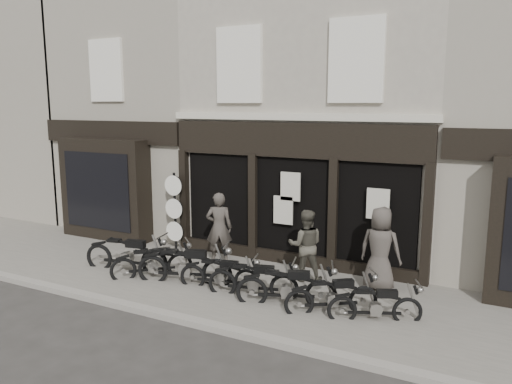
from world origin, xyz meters
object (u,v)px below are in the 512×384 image
at_px(motorcycle_0, 127,257).
at_px(man_right, 380,249).
at_px(man_left, 219,228).
at_px(advert_sign_post, 175,215).
at_px(motorcycle_5, 288,291).
at_px(man_centre, 306,245).
at_px(motorcycle_2, 186,269).
at_px(motorcycle_1, 153,265).
at_px(motorcycle_3, 221,277).
at_px(motorcycle_4, 254,283).
at_px(motorcycle_7, 376,308).
at_px(motorcycle_6, 333,299).

bearing_deg(motorcycle_0, man_right, 3.27).
bearing_deg(man_left, advert_sign_post, -37.64).
distance_m(motorcycle_5, man_centre, 1.68).
bearing_deg(motorcycle_2, man_left, 74.98).
bearing_deg(motorcycle_1, motorcycle_0, 131.04).
bearing_deg(man_right, motorcycle_3, 28.10).
bearing_deg(motorcycle_2, motorcycle_3, -12.12).
xyz_separation_m(motorcycle_1, man_centre, (3.50, 1.48, 0.61)).
height_order(motorcycle_5, man_right, man_right).
distance_m(man_left, man_centre, 2.60).
bearing_deg(motorcycle_0, motorcycle_3, -10.83).
height_order(motorcycle_3, man_left, man_left).
xyz_separation_m(motorcycle_2, man_centre, (2.50, 1.48, 0.55)).
xyz_separation_m(motorcycle_4, motorcycle_5, (0.87, -0.10, 0.02)).
bearing_deg(motorcycle_7, motorcycle_5, 157.79).
relative_size(motorcycle_6, man_right, 0.89).
xyz_separation_m(motorcycle_3, man_left, (-1.02, 1.60, 0.71)).
bearing_deg(motorcycle_3, man_left, 108.56).
bearing_deg(advert_sign_post, man_right, -4.19).
distance_m(motorcycle_4, advert_sign_post, 4.33).
height_order(motorcycle_2, motorcycle_4, motorcycle_2).
height_order(motorcycle_7, man_right, man_right).
distance_m(man_left, man_right, 4.35).
bearing_deg(motorcycle_0, motorcycle_1, -15.18).
bearing_deg(advert_sign_post, man_left, -13.19).
distance_m(motorcycle_3, motorcycle_7, 3.69).
distance_m(motorcycle_5, advert_sign_post, 5.14).
height_order(motorcycle_6, man_centre, man_centre).
xyz_separation_m(motorcycle_0, motorcycle_5, (4.60, -0.14, -0.03)).
xyz_separation_m(motorcycle_6, man_centre, (-1.21, 1.48, 0.62)).
height_order(motorcycle_5, advert_sign_post, advert_sign_post).
bearing_deg(motorcycle_3, man_centre, 27.45).
xyz_separation_m(motorcycle_7, man_right, (-0.36, 1.69, 0.74)).
relative_size(motorcycle_1, man_right, 0.83).
bearing_deg(motorcycle_2, advert_sign_post, 113.42).
xyz_separation_m(motorcycle_5, man_right, (1.54, 1.76, 0.68)).
bearing_deg(motorcycle_3, motorcycle_0, 166.90).
bearing_deg(motorcycle_5, advert_sign_post, 133.36).
relative_size(motorcycle_2, man_centre, 1.30).
distance_m(motorcycle_4, man_left, 2.66).
bearing_deg(motorcycle_6, motorcycle_0, 144.25).
height_order(motorcycle_2, advert_sign_post, advert_sign_post).
bearing_deg(man_centre, motorcycle_1, 0.11).
distance_m(motorcycle_1, man_centre, 3.85).
relative_size(motorcycle_1, man_left, 0.84).
relative_size(motorcycle_1, motorcycle_4, 0.79).
bearing_deg(man_right, motorcycle_2, 24.23).
xyz_separation_m(motorcycle_0, man_right, (6.14, 1.63, 0.65)).
distance_m(motorcycle_3, motorcycle_4, 0.93).
xyz_separation_m(motorcycle_5, motorcycle_7, (1.89, 0.07, -0.06)).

